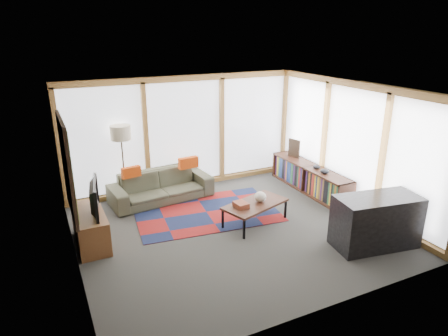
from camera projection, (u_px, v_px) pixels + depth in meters
name	position (u px, v px, depth m)	size (l,w,h in m)	color
ground	(233.00, 230.00, 7.46)	(5.50, 5.50, 0.00)	#32322F
room_envelope	(244.00, 140.00, 7.62)	(5.52, 5.02, 2.62)	#3B332B
rug	(206.00, 212.00, 8.16)	(2.83, 1.82, 0.01)	maroon
sofa	(161.00, 186.00, 8.66)	(2.19, 0.86, 0.64)	#3A3F2F
pillow_left	(131.00, 172.00, 8.25)	(0.40, 0.12, 0.22)	#B53C0D
pillow_right	(188.00, 163.00, 8.79)	(0.44, 0.13, 0.24)	#B53C0D
floor_lamp	(123.00, 165.00, 8.40)	(0.43, 0.43, 1.69)	#31261A
coffee_table	(255.00, 213.00, 7.65)	(1.26, 0.63, 0.42)	black
book_stack	(241.00, 205.00, 7.40)	(0.22, 0.27, 0.09)	brown
vase	(260.00, 197.00, 7.61)	(0.23, 0.23, 0.20)	beige
bookshelf	(310.00, 179.00, 9.13)	(0.45, 2.46, 0.61)	black
bowl_a	(325.00, 171.00, 8.55)	(0.20, 0.20, 0.10)	black
bowl_b	(317.00, 167.00, 8.85)	(0.16, 0.16, 0.08)	black
shelf_picture	(294.00, 148.00, 9.61)	(0.04, 0.33, 0.43)	black
tv_console	(90.00, 228.00, 6.89)	(0.49, 1.18, 0.59)	brown
television	(90.00, 198.00, 6.72)	(0.95, 0.13, 0.55)	black
bar_counter	(376.00, 222.00, 6.79)	(1.42, 0.66, 0.90)	black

